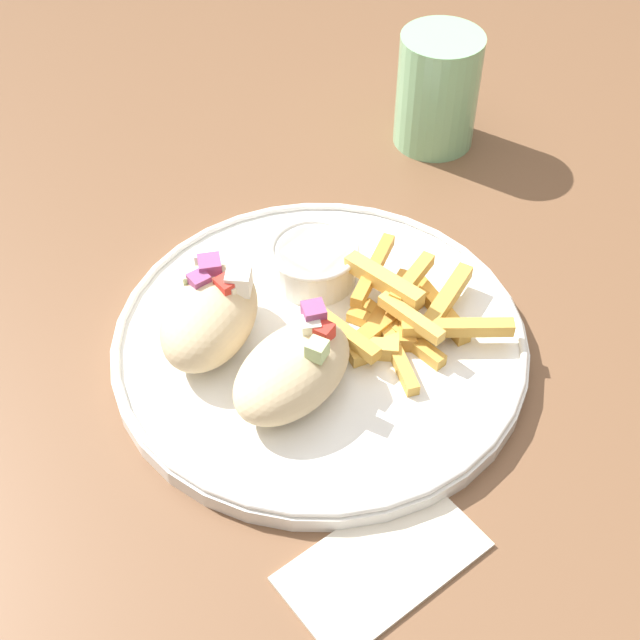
{
  "coord_description": "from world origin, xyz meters",
  "views": [
    {
      "loc": [
        -0.22,
        -0.44,
        1.28
      ],
      "look_at": [
        -0.01,
        -0.03,
        0.8
      ],
      "focal_mm": 50.0,
      "sensor_mm": 36.0,
      "label": 1
    }
  ],
  "objects_px": {
    "plate": "(320,342)",
    "pita_sandwich_near": "(293,370)",
    "sauce_ramekin": "(314,260)",
    "pita_sandwich_far": "(210,315)",
    "fries_pile": "(398,316)",
    "water_glass": "(437,95)"
  },
  "relations": [
    {
      "from": "pita_sandwich_near",
      "to": "fries_pile",
      "type": "bearing_deg",
      "value": -13.16
    },
    {
      "from": "plate",
      "to": "sauce_ramekin",
      "type": "height_order",
      "value": "sauce_ramekin"
    },
    {
      "from": "pita_sandwich_far",
      "to": "sauce_ramekin",
      "type": "relative_size",
      "value": 1.65
    },
    {
      "from": "plate",
      "to": "pita_sandwich_far",
      "type": "relative_size",
      "value": 2.66
    },
    {
      "from": "pita_sandwich_near",
      "to": "fries_pile",
      "type": "distance_m",
      "value": 0.1
    },
    {
      "from": "fries_pile",
      "to": "water_glass",
      "type": "xyz_separation_m",
      "value": [
        0.17,
        0.21,
        0.02
      ]
    },
    {
      "from": "pita_sandwich_far",
      "to": "water_glass",
      "type": "bearing_deg",
      "value": -17.37
    },
    {
      "from": "plate",
      "to": "pita_sandwich_near",
      "type": "height_order",
      "value": "pita_sandwich_near"
    },
    {
      "from": "sauce_ramekin",
      "to": "pita_sandwich_far",
      "type": "bearing_deg",
      "value": -164.99
    },
    {
      "from": "fries_pile",
      "to": "water_glass",
      "type": "bearing_deg",
      "value": 51.83
    },
    {
      "from": "fries_pile",
      "to": "sauce_ramekin",
      "type": "height_order",
      "value": "fries_pile"
    },
    {
      "from": "pita_sandwich_near",
      "to": "pita_sandwich_far",
      "type": "relative_size",
      "value": 1.01
    },
    {
      "from": "plate",
      "to": "pita_sandwich_near",
      "type": "relative_size",
      "value": 2.63
    },
    {
      "from": "fries_pile",
      "to": "water_glass",
      "type": "distance_m",
      "value": 0.27
    },
    {
      "from": "pita_sandwich_far",
      "to": "fries_pile",
      "type": "bearing_deg",
      "value": -67.22
    },
    {
      "from": "pita_sandwich_near",
      "to": "fries_pile",
      "type": "relative_size",
      "value": 0.79
    },
    {
      "from": "plate",
      "to": "fries_pile",
      "type": "relative_size",
      "value": 2.07
    },
    {
      "from": "pita_sandwich_near",
      "to": "pita_sandwich_far",
      "type": "bearing_deg",
      "value": 89.58
    },
    {
      "from": "pita_sandwich_near",
      "to": "sauce_ramekin",
      "type": "height_order",
      "value": "pita_sandwich_near"
    },
    {
      "from": "pita_sandwich_far",
      "to": "plate",
      "type": "bearing_deg",
      "value": -70.93
    },
    {
      "from": "pita_sandwich_near",
      "to": "sauce_ramekin",
      "type": "bearing_deg",
      "value": 31.32
    },
    {
      "from": "sauce_ramekin",
      "to": "water_glass",
      "type": "bearing_deg",
      "value": 33.8
    }
  ]
}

